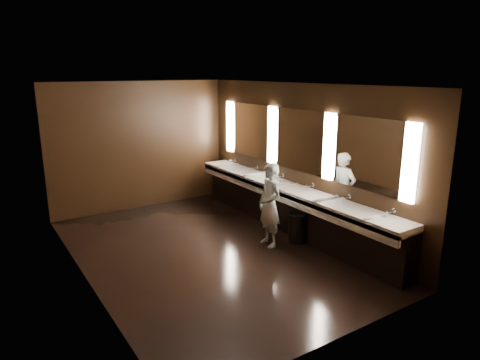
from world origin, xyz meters
The scene contains 10 objects.
floor centered at (0.00, 0.00, 0.00)m, with size 6.00×6.00×0.00m, color black.
ceiling centered at (0.00, 0.00, 2.80)m, with size 4.00×6.00×0.02m, color #2D2D2B.
wall_back centered at (0.00, 3.00, 1.40)m, with size 4.00×0.02×2.80m, color black.
wall_front centered at (0.00, -3.00, 1.40)m, with size 4.00×0.02×2.80m, color black.
wall_left centered at (-2.00, 0.00, 1.40)m, with size 0.02×6.00×2.80m, color black.
wall_right centered at (2.00, 0.00, 1.40)m, with size 0.02×6.00×2.80m, color black.
sink_counter centered at (1.79, 0.00, 0.50)m, with size 0.55×5.40×1.01m.
mirror_band centered at (1.98, 0.00, 1.75)m, with size 0.06×5.03×1.15m.
person centered at (1.06, -0.36, 0.74)m, with size 0.54×0.35×1.48m, color #97C5E1.
trash_bin centered at (1.58, -0.52, 0.27)m, with size 0.34×0.34×0.54m, color black.
Camera 1 is at (-3.26, -6.01, 3.02)m, focal length 32.00 mm.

